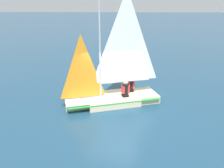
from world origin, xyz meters
TOP-DOWN VIEW (x-y plane):
  - ground_plane at (0.00, 0.00)m, footprint 260.00×260.00m
  - sailboat_main at (0.02, -0.04)m, footprint 2.92×4.62m
  - sailor_helm at (-0.03, -0.64)m, footprint 0.38×0.41m
  - sailor_crew at (0.62, -0.88)m, footprint 0.38×0.41m

SIDE VIEW (x-z plane):
  - ground_plane at x=0.00m, z-range 0.00..0.00m
  - sailor_helm at x=-0.03m, z-range 0.04..1.20m
  - sailor_crew at x=0.62m, z-range 0.04..1.20m
  - sailboat_main at x=0.02m, z-range -1.89..3.36m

